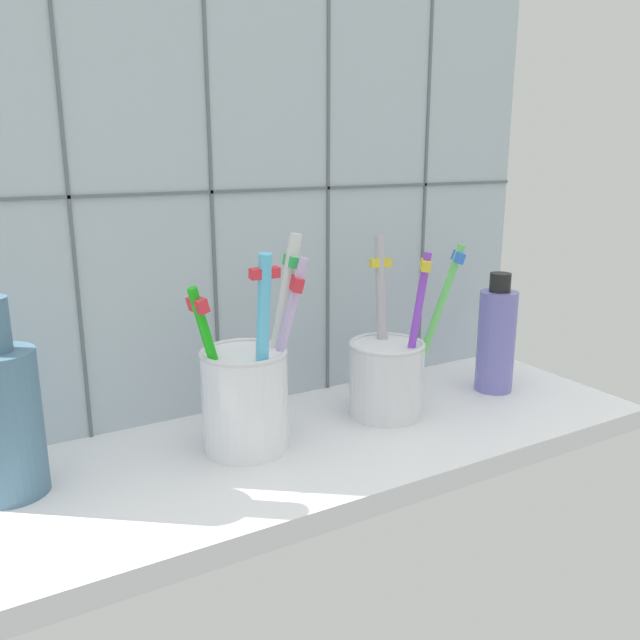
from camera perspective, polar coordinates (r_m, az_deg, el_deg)
The scene contains 6 objects.
counter_slab at distance 62.84cm, azimuth 0.76°, elevation -10.79°, with size 64.00×22.00×2.00cm, color silver.
tile_wall_back at distance 67.50cm, azimuth -4.51°, elevation 9.95°, with size 64.00×2.20×45.00cm.
toothbrush_cup_left at distance 58.42cm, azimuth -6.33°, elevation -6.21°, with size 10.81×8.16×18.99cm.
toothbrush_cup_right at distance 66.07cm, azimuth 5.89°, elevation -4.48°, with size 10.86×8.33×17.64cm.
ceramic_vase at distance 55.70cm, azimuth -25.68°, elevation -7.60°, with size 5.53×5.53×15.59cm.
soap_bottle at distance 74.28cm, azimuth 15.01°, elevation -1.55°, with size 4.08×4.08×13.12cm.
Camera 1 is at (-29.30, -48.56, 28.06)cm, focal length 36.99 mm.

